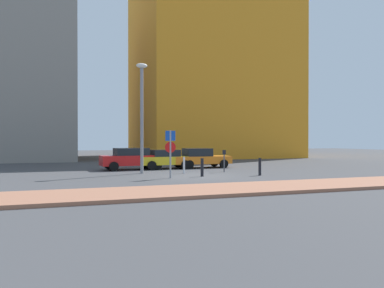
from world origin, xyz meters
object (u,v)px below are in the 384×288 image
Objects in this scene: parking_sign_post at (170,148)px; traffic_bollard_near at (184,165)px; parked_car_yellow at (167,159)px; street_lamp at (142,109)px; traffic_bollard_mid at (202,167)px; parked_car_orange at (200,158)px; traffic_bollard_far at (260,167)px; parking_meter at (224,158)px; parked_car_red at (133,158)px.

parking_sign_post reaches higher than traffic_bollard_near.
parked_car_yellow is at bearing 90.91° from traffic_bollard_near.
traffic_bollard_mid is at bearing -46.83° from street_lamp.
parking_sign_post reaches higher than parked_car_orange.
street_lamp reaches higher than traffic_bollard_mid.
traffic_bollard_mid is at bearing 171.05° from traffic_bollard_far.
traffic_bollard_near is at bearing 143.37° from traffic_bollard_far.
traffic_bollard_near is at bearing 99.03° from traffic_bollard_mid.
parking_meter is 3.06m from traffic_bollard_far.
parking_meter is at bearing 31.08° from parking_sign_post.
parking_sign_post is at bearing -121.79° from traffic_bollard_near.
street_lamp reaches higher than parked_car_orange.
parked_car_red is at bearing 115.09° from traffic_bollard_mid.
parking_sign_post is at bearing -75.02° from street_lamp.
parked_car_red is 4.49× the size of traffic_bollard_near.
parked_car_orange is 6.73m from traffic_bollard_mid.
parked_car_red is 6.66m from parking_sign_post.
parked_car_orange is 4.82m from traffic_bollard_near.
street_lamp is at bearing -127.47° from parked_car_yellow.
traffic_bollard_mid is (0.36, -2.28, 0.01)m from traffic_bollard_near.
parked_car_orange is at bearing 93.16° from parking_meter.
traffic_bollard_far is (5.39, -0.22, -1.13)m from parking_sign_post.
parked_car_orange is 4.33× the size of traffic_bollard_far.
parking_sign_post is (-4.15, -6.68, 0.90)m from parked_car_orange.
parked_car_yellow reaches higher than traffic_bollard_near.
parking_meter is at bearing -8.03° from street_lamp.
parking_sign_post is 5.16m from parking_meter.
street_lamp is 8.07m from traffic_bollard_far.
parked_car_yellow is 4.85m from parking_meter.
street_lamp is 6.67× the size of traffic_bollard_far.
parking_sign_post reaches higher than parking_meter.
street_lamp is 6.71× the size of traffic_bollard_near.
street_lamp is at bearing -89.26° from parked_car_red.
parking_meter reaches higher than traffic_bollard_far.
parking_meter is at bearing 109.63° from traffic_bollard_far.
parked_car_yellow is 2.96× the size of parking_meter.
traffic_bollard_far is at bearing -36.63° from traffic_bollard_near.
parked_car_orange is 7.02m from traffic_bollard_far.
parked_car_orange is at bearing 58.11° from traffic_bollard_near.
traffic_bollard_mid is at bearing 9.16° from parking_sign_post.
parked_car_yellow reaches higher than traffic_bollard_far.
parked_car_red is 4.39× the size of traffic_bollard_mid.
parking_sign_post reaches higher than parked_car_yellow.
parked_car_orange is 4.35× the size of traffic_bollard_near.
traffic_bollard_near is (2.55, -3.95, -0.29)m from parked_car_red.
parking_meter is (4.37, 2.64, -0.71)m from parking_sign_post.
parking_sign_post is (-1.54, -6.57, 0.92)m from parked_car_yellow.
parked_car_orange reaches higher than traffic_bollard_far.
parked_car_red is 6.60m from parking_meter.
parked_car_yellow is 2.61m from parked_car_orange.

